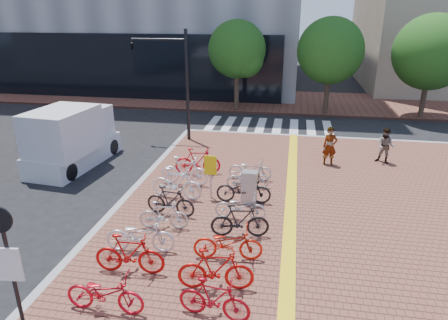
% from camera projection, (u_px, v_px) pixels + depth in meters
% --- Properties ---
extents(ground, '(120.00, 120.00, 0.00)m').
position_uv_depth(ground, '(217.00, 258.00, 11.28)').
color(ground, black).
rests_on(ground, ground).
extents(kerb_north, '(14.00, 0.25, 0.15)m').
position_uv_depth(kerb_north, '(312.00, 137.00, 21.84)').
color(kerb_north, gray).
rests_on(kerb_north, ground).
extents(far_sidewalk, '(70.00, 8.00, 0.15)m').
position_uv_depth(far_sidewalk, '(269.00, 101.00, 30.63)').
color(far_sidewalk, brown).
rests_on(far_sidewalk, ground).
extents(crosswalk, '(7.50, 4.00, 0.01)m').
position_uv_depth(crosswalk, '(269.00, 127.00, 24.11)').
color(crosswalk, silver).
rests_on(crosswalk, ground).
extents(street_trees, '(16.20, 4.60, 6.35)m').
position_uv_depth(street_trees, '(347.00, 53.00, 25.13)').
color(street_trees, '#38281E').
rests_on(street_trees, far_sidewalk).
extents(bike_0, '(1.85, 0.65, 0.97)m').
position_uv_depth(bike_0, '(105.00, 293.00, 8.93)').
color(bike_0, red).
rests_on(bike_0, sidewalk).
extents(bike_1, '(1.88, 0.62, 1.11)m').
position_uv_depth(bike_1, '(129.00, 254.00, 10.23)').
color(bike_1, '#B10C0C').
rests_on(bike_1, sidewalk).
extents(bike_2, '(2.03, 0.90, 1.03)m').
position_uv_depth(bike_2, '(140.00, 235.00, 11.18)').
color(bike_2, silver).
rests_on(bike_2, sidewalk).
extents(bike_3, '(1.59, 0.60, 0.94)m').
position_uv_depth(bike_3, '(164.00, 215.00, 12.37)').
color(bike_3, silver).
rests_on(bike_3, sidewalk).
extents(bike_4, '(1.76, 0.70, 1.03)m').
position_uv_depth(bike_4, '(170.00, 201.00, 13.20)').
color(bike_4, black).
rests_on(bike_4, sidewalk).
extents(bike_5, '(1.98, 0.77, 1.16)m').
position_uv_depth(bike_5, '(176.00, 184.00, 14.36)').
color(bike_5, white).
rests_on(bike_5, sidewalk).
extents(bike_6, '(1.95, 0.61, 1.16)m').
position_uv_depth(bike_6, '(184.00, 171.00, 15.49)').
color(bike_6, white).
rests_on(bike_6, sidewalk).
extents(bike_7, '(1.96, 0.88, 1.14)m').
position_uv_depth(bike_7, '(198.00, 161.00, 16.55)').
color(bike_7, red).
rests_on(bike_7, sidewalk).
extents(bike_8, '(1.70, 0.66, 0.99)m').
position_uv_depth(bike_8, '(214.00, 299.00, 8.72)').
color(bike_8, '#A90C1A').
rests_on(bike_8, sidewalk).
extents(bike_9, '(1.92, 0.76, 1.12)m').
position_uv_depth(bike_9, '(216.00, 270.00, 9.61)').
color(bike_9, '#BA100D').
rests_on(bike_9, sidewalk).
extents(bike_10, '(1.96, 0.87, 1.00)m').
position_uv_depth(bike_10, '(228.00, 243.00, 10.83)').
color(bike_10, red).
rests_on(bike_10, sidewalk).
extents(bike_11, '(1.82, 0.75, 1.06)m').
position_uv_depth(bike_11, '(240.00, 221.00, 11.91)').
color(bike_11, black).
rests_on(bike_11, sidewalk).
extents(bike_12, '(1.70, 0.61, 0.89)m').
position_uv_depth(bike_12, '(241.00, 207.00, 12.97)').
color(bike_12, '#BCBCC1').
rests_on(bike_12, sidewalk).
extents(bike_13, '(1.97, 0.78, 1.02)m').
position_uv_depth(bike_13, '(244.00, 189.00, 14.08)').
color(bike_13, black).
rests_on(bike_13, sidewalk).
extents(bike_14, '(1.73, 0.89, 0.87)m').
position_uv_depth(bike_14, '(248.00, 178.00, 15.22)').
color(bike_14, '#A5A5A9').
rests_on(bike_14, sidewalk).
extents(bike_15, '(1.76, 0.65, 0.92)m').
position_uv_depth(bike_15, '(250.00, 169.00, 16.02)').
color(bike_15, '#B8B8BD').
rests_on(bike_15, sidewalk).
extents(pedestrian_a, '(0.68, 0.50, 1.71)m').
position_uv_depth(pedestrian_a, '(330.00, 146.00, 17.46)').
color(pedestrian_a, gray).
rests_on(pedestrian_a, sidewalk).
extents(pedestrian_b, '(0.96, 0.89, 1.60)m').
position_uv_depth(pedestrian_b, '(386.00, 146.00, 17.68)').
color(pedestrian_b, '#494F5D').
rests_on(pedestrian_b, sidewalk).
extents(utility_box, '(0.56, 0.42, 1.19)m').
position_uv_depth(utility_box, '(249.00, 187.00, 14.04)').
color(utility_box, '#AEAEB3').
rests_on(utility_box, sidewalk).
extents(yellow_sign, '(0.44, 0.10, 1.64)m').
position_uv_depth(yellow_sign, '(210.00, 169.00, 14.19)').
color(yellow_sign, '#B7B7BC').
rests_on(yellow_sign, sidewalk).
extents(notice_sign, '(0.56, 0.16, 3.03)m').
position_uv_depth(notice_sign, '(7.00, 257.00, 7.78)').
color(notice_sign, black).
rests_on(notice_sign, sidewalk).
extents(traffic_light_pole, '(3.01, 1.16, 5.61)m').
position_uv_depth(traffic_light_pole, '(162.00, 65.00, 20.14)').
color(traffic_light_pole, black).
rests_on(traffic_light_pole, sidewalk).
extents(box_truck, '(2.49, 4.90, 2.73)m').
position_uv_depth(box_truck, '(72.00, 138.00, 17.68)').
color(box_truck, silver).
rests_on(box_truck, ground).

